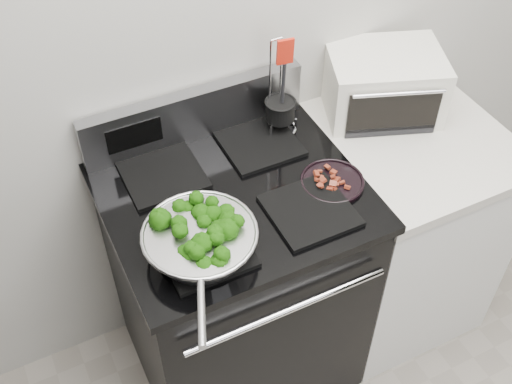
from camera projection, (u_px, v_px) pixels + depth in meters
back_wall at (273, 3)px, 1.99m from camera, size 4.00×0.02×2.70m
gas_range at (237, 283)px, 2.30m from camera, size 0.79×0.69×1.13m
counter at (395, 225)px, 2.53m from camera, size 0.62×0.68×0.92m
skillet at (200, 240)px, 1.77m from camera, size 0.33×0.50×0.07m
broccoli_pile at (200, 235)px, 1.76m from camera, size 0.26×0.26×0.09m
bacon_plate at (332, 179)px, 1.99m from camera, size 0.20×0.20×0.04m
utensil_holder at (280, 115)px, 2.13m from camera, size 0.12×0.12×0.36m
toaster_oven at (383, 83)px, 2.23m from camera, size 0.46×0.41×0.22m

